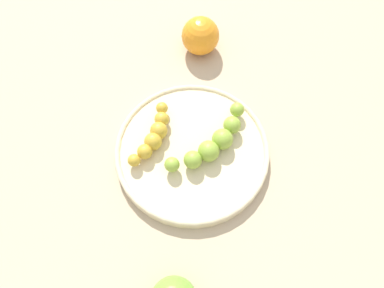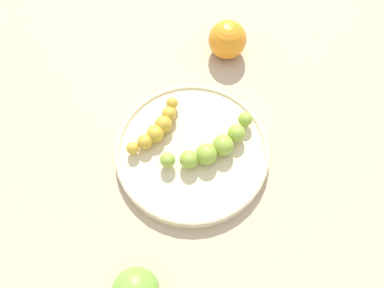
{
  "view_description": "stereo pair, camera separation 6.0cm",
  "coord_description": "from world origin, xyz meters",
  "px_view_note": "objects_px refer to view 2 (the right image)",
  "views": [
    {
      "loc": [
        -0.27,
        0.01,
        0.58
      ],
      "look_at": [
        0.0,
        0.0,
        0.04
      ],
      "focal_mm": 33.13,
      "sensor_mm": 36.0,
      "label": 1
    },
    {
      "loc": [
        -0.26,
        -0.05,
        0.58
      ],
      "look_at": [
        0.0,
        0.0,
        0.04
      ],
      "focal_mm": 33.13,
      "sensor_mm": 36.0,
      "label": 2
    }
  ],
  "objects_px": {
    "fruit_bowl": "(192,150)",
    "banana_spotted": "(158,128)",
    "banana_green": "(213,147)",
    "orange_fruit": "(227,40)"
  },
  "relations": [
    {
      "from": "banana_spotted",
      "to": "orange_fruit",
      "type": "relative_size",
      "value": 1.61
    },
    {
      "from": "fruit_bowl",
      "to": "banana_green",
      "type": "xyz_separation_m",
      "value": [
        0.0,
        -0.04,
        0.03
      ]
    },
    {
      "from": "fruit_bowl",
      "to": "banana_spotted",
      "type": "xyz_separation_m",
      "value": [
        0.02,
        0.07,
        0.02
      ]
    },
    {
      "from": "fruit_bowl",
      "to": "banana_spotted",
      "type": "bearing_deg",
      "value": 71.57
    },
    {
      "from": "banana_spotted",
      "to": "orange_fruit",
      "type": "xyz_separation_m",
      "value": [
        0.22,
        -0.09,
        0.0
      ]
    },
    {
      "from": "fruit_bowl",
      "to": "orange_fruit",
      "type": "distance_m",
      "value": 0.24
    },
    {
      "from": "orange_fruit",
      "to": "banana_spotted",
      "type": "bearing_deg",
      "value": 156.94
    },
    {
      "from": "banana_spotted",
      "to": "banana_green",
      "type": "relative_size",
      "value": 0.85
    },
    {
      "from": "fruit_bowl",
      "to": "orange_fruit",
      "type": "xyz_separation_m",
      "value": [
        0.24,
        -0.03,
        0.03
      ]
    },
    {
      "from": "fruit_bowl",
      "to": "banana_green",
      "type": "height_order",
      "value": "banana_green"
    }
  ]
}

